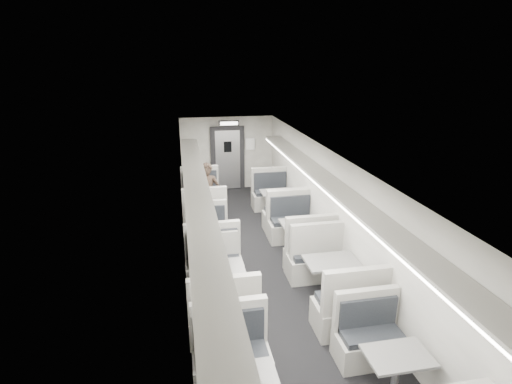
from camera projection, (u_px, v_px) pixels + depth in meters
name	position (u px, v px, depth m)	size (l,w,h in m)	color
room	(266.00, 225.00, 7.53)	(3.24, 12.24, 2.64)	black
booth_left_a	(203.00, 204.00, 10.91)	(1.10, 2.23, 1.19)	#A7A69D
booth_left_b	(210.00, 244.00, 8.65)	(0.96, 1.94, 1.04)	#A7A69D
booth_left_c	(218.00, 286.00, 6.97)	(1.09, 2.22, 1.19)	#A7A69D
booth_right_a	(277.00, 205.00, 10.87)	(1.08, 2.19, 1.17)	#A7A69D
booth_right_b	(301.00, 238.00, 8.83)	(1.10, 2.23, 1.19)	#A7A69D
booth_right_c	(331.00, 280.00, 7.15)	(1.13, 2.29, 1.23)	#A7A69D
booth_right_d	(395.00, 376.00, 5.06)	(0.97, 1.98, 1.06)	#A7A69D
passenger	(208.00, 195.00, 10.25)	(0.61, 0.40, 1.68)	black
window_a	(183.00, 173.00, 10.38)	(0.02, 1.18, 0.84)	black
window_b	(185.00, 201.00, 8.33)	(0.02, 1.18, 0.84)	black
window_c	(188.00, 248.00, 6.29)	(0.02, 1.18, 0.84)	black
window_d	(194.00, 339.00, 4.24)	(0.02, 1.18, 0.84)	black
luggage_rack_left	(199.00, 198.00, 6.80)	(0.46, 10.40, 0.09)	#A7A69D
luggage_rack_right	(337.00, 190.00, 7.25)	(0.46, 10.40, 0.09)	#A7A69D
vestibule_door	(228.00, 159.00, 13.10)	(1.10, 0.13, 2.10)	black
exit_sign	(229.00, 123.00, 12.25)	(0.62, 0.12, 0.16)	black
wall_notice	(250.00, 144.00, 13.08)	(0.32, 0.02, 0.40)	white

